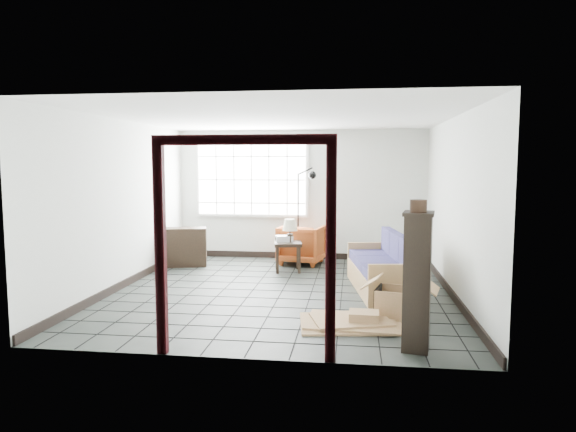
# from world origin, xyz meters

# --- Properties ---
(ground) EXTENTS (5.50, 5.50, 0.00)m
(ground) POSITION_xyz_m (0.00, 0.00, 0.00)
(ground) COLOR black
(ground) RESTS_ON ground
(room_shell) EXTENTS (5.02, 5.52, 2.61)m
(room_shell) POSITION_xyz_m (0.00, 0.03, 1.68)
(room_shell) COLOR silver
(room_shell) RESTS_ON ground
(window_panel) EXTENTS (2.32, 0.08, 1.52)m
(window_panel) POSITION_xyz_m (-1.00, 2.70, 1.60)
(window_panel) COLOR silver
(window_panel) RESTS_ON ground
(doorway_trim) EXTENTS (1.80, 0.08, 2.20)m
(doorway_trim) POSITION_xyz_m (0.00, -2.70, 1.38)
(doorway_trim) COLOR black
(doorway_trim) RESTS_ON ground
(futon_sofa) EXTENTS (1.03, 2.06, 0.87)m
(futon_sofa) POSITION_xyz_m (1.55, 0.23, 0.32)
(futon_sofa) COLOR #A18549
(futon_sofa) RESTS_ON ground
(armchair) EXTENTS (0.92, 0.88, 0.82)m
(armchair) POSITION_xyz_m (0.07, 2.19, 0.41)
(armchair) COLOR brown
(armchair) RESTS_ON ground
(side_table) EXTENTS (0.55, 0.55, 0.53)m
(side_table) POSITION_xyz_m (-0.10, 1.44, 0.43)
(side_table) COLOR black
(side_table) RESTS_ON ground
(table_lamp) EXTENTS (0.35, 0.35, 0.41)m
(table_lamp) POSITION_xyz_m (-0.06, 1.48, 0.81)
(table_lamp) COLOR black
(table_lamp) RESTS_ON side_table
(projector) EXTENTS (0.36, 0.31, 0.11)m
(projector) POSITION_xyz_m (-0.18, 1.51, 0.58)
(projector) COLOR silver
(projector) RESTS_ON side_table
(floor_lamp) EXTENTS (0.54, 0.33, 1.86)m
(floor_lamp) POSITION_xyz_m (0.12, 2.37, 0.99)
(floor_lamp) COLOR black
(floor_lamp) RESTS_ON ground
(console_shelf) EXTENTS (0.99, 0.58, 0.73)m
(console_shelf) POSITION_xyz_m (-2.15, 1.66, 0.36)
(console_shelf) COLOR black
(console_shelf) RESTS_ON ground
(tall_shelf) EXTENTS (0.37, 0.44, 1.44)m
(tall_shelf) POSITION_xyz_m (1.72, -2.25, 0.73)
(tall_shelf) COLOR black
(tall_shelf) RESTS_ON ground
(pot) EXTENTS (0.21, 0.21, 0.13)m
(pot) POSITION_xyz_m (1.70, -2.33, 1.50)
(pot) COLOR black
(pot) RESTS_ON tall_shelf
(open_box) EXTENTS (1.00, 0.65, 0.52)m
(open_box) POSITION_xyz_m (1.65, -1.18, 0.19)
(open_box) COLOR olive
(open_box) RESTS_ON ground
(cardboard_pile) EXTENTS (1.30, 1.00, 0.18)m
(cardboard_pile) POSITION_xyz_m (1.07, -1.53, 0.05)
(cardboard_pile) COLOR olive
(cardboard_pile) RESTS_ON ground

